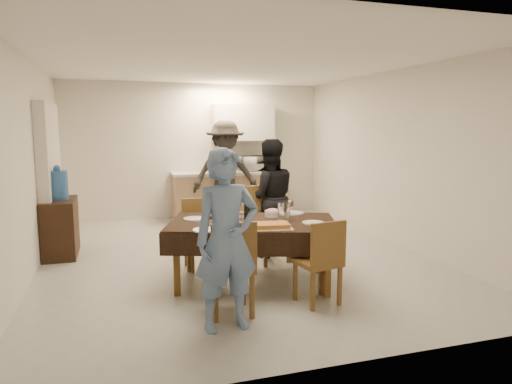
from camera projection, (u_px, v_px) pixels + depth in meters
floor at (236, 257)px, 6.23m from camera, size 5.00×6.00×0.02m
ceiling at (234, 61)px, 5.87m from camera, size 5.00×6.00×0.02m
wall_back at (196, 151)px, 8.89m from camera, size 5.00×0.02×2.60m
wall_front at (342, 193)px, 3.21m from camera, size 5.00×0.02×2.60m
wall_left at (28, 167)px, 5.32m from camera, size 0.02×6.00×2.60m
wall_right at (397, 158)px, 6.78m from camera, size 0.02×6.00×2.60m
stub_partition at (50, 177)px, 6.51m from camera, size 0.15×1.40×2.10m
kitchen_base_cabinet at (230, 196)px, 8.88m from camera, size 2.20×0.60×0.86m
kitchen_worktop at (230, 173)px, 8.82m from camera, size 2.24×0.64×0.05m
upper_cabinet at (243, 123)px, 8.90m from camera, size 1.20×0.34×0.70m
dining_table at (253, 224)px, 5.10m from camera, size 2.09×1.60×0.72m
chair_near_left at (232, 259)px, 4.19m from camera, size 0.43×0.43×0.50m
chair_near_right at (321, 254)px, 4.46m from camera, size 0.45×0.46×0.47m
chair_far_left at (202, 228)px, 5.62m from camera, size 0.43×0.43×0.47m
chair_far_right at (272, 218)px, 5.86m from camera, size 0.56×0.57×0.54m
console at (60, 228)px, 6.28m from camera, size 0.42×0.85×0.78m
water_jug at (58, 185)px, 6.19m from camera, size 0.26×0.26×0.40m
wine_bottle at (247, 208)px, 5.11m from camera, size 0.07×0.07×0.29m
water_pitcher at (284, 211)px, 5.13m from camera, size 0.13×0.13×0.20m
savoury_tart at (272, 225)px, 4.76m from camera, size 0.45×0.36×0.05m
salad_bowl at (273, 214)px, 5.35m from camera, size 0.19×0.19×0.07m
mushroom_dish at (242, 215)px, 5.34m from camera, size 0.21×0.21×0.04m
wine_glass_a at (209, 220)px, 4.68m from camera, size 0.09×0.09×0.19m
wine_glass_b at (290, 207)px, 5.48m from camera, size 0.08×0.08×0.18m
wine_glass_c at (229, 210)px, 5.31m from camera, size 0.08×0.08×0.18m
plate_near_left at (205, 230)px, 4.63m from camera, size 0.25×0.25×0.01m
plate_near_right at (313, 223)px, 4.98m from camera, size 0.24×0.24×0.01m
plate_far_left at (195, 219)px, 5.20m from camera, size 0.26×0.26×0.01m
plate_far_right at (293, 213)px, 5.55m from camera, size 0.27×0.27×0.02m
microwave at (254, 163)px, 8.94m from camera, size 0.53×0.36×0.29m
person_near at (227, 240)px, 3.93m from camera, size 0.62×0.44×1.59m
person_far at (269, 198)px, 6.24m from camera, size 0.83×0.68×1.60m
person_kitchen at (226, 173)px, 8.33m from camera, size 1.21×0.70×1.88m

